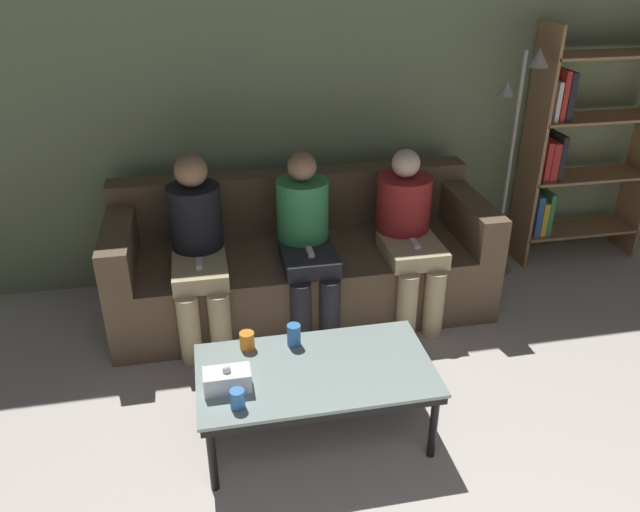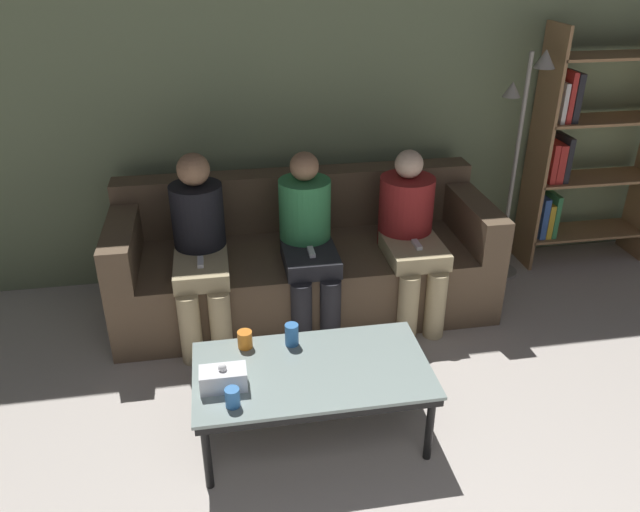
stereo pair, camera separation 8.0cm
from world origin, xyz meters
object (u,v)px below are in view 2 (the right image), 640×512
at_px(couch, 303,262).
at_px(seated_person_mid_right, 410,229).
at_px(cup_near_right, 245,339).
at_px(seated_person_mid_left, 308,236).
at_px(cup_near_left, 292,335).
at_px(bookshelf, 582,153).
at_px(cup_far_center, 232,397).
at_px(coffee_table, 312,375).
at_px(standing_lamp, 520,145).
at_px(tissue_box, 223,378).
at_px(seated_person_left_end, 200,243).

distance_m(couch, seated_person_mid_right, 0.76).
distance_m(cup_near_right, seated_person_mid_left, 0.97).
height_order(cup_near_left, bookshelf, bookshelf).
bearing_deg(cup_near_left, bookshelf, 30.50).
bearing_deg(cup_far_center, coffee_table, 27.69).
relative_size(bookshelf, standing_lamp, 1.09).
bearing_deg(cup_far_center, tissue_box, 104.40).
bearing_deg(tissue_box, standing_lamp, 35.69).
relative_size(couch, cup_near_right, 26.59).
distance_m(couch, bookshelf, 2.23).
distance_m(bookshelf, seated_person_mid_left, 2.21).
height_order(cup_near_left, cup_near_right, cup_near_left).
relative_size(coffee_table, seated_person_mid_left, 1.03).
height_order(seated_person_mid_left, seated_person_mid_right, seated_person_mid_left).
xyz_separation_m(coffee_table, seated_person_mid_right, (0.82, 1.08, 0.23)).
bearing_deg(cup_near_left, couch, 78.55).
height_order(cup_near_right, seated_person_left_end, seated_person_left_end).
xyz_separation_m(coffee_table, seated_person_mid_left, (0.15, 1.08, 0.24)).
height_order(cup_near_right, bookshelf, bookshelf).
relative_size(cup_near_right, bookshelf, 0.05).
height_order(couch, seated_person_left_end, seated_person_left_end).
bearing_deg(seated_person_left_end, cup_near_right, -75.73).
relative_size(tissue_box, bookshelf, 0.12).
bearing_deg(cup_near_left, cup_far_center, -127.32).
distance_m(cup_near_left, standing_lamp, 2.23).
distance_m(standing_lamp, seated_person_mid_right, 1.04).
relative_size(coffee_table, bookshelf, 0.65).
relative_size(standing_lamp, seated_person_left_end, 1.42).
bearing_deg(seated_person_mid_left, seated_person_mid_right, -0.10).
height_order(bookshelf, seated_person_left_end, bookshelf).
bearing_deg(bookshelf, seated_person_left_end, -169.31).
bearing_deg(bookshelf, cup_near_left, -149.50).
xyz_separation_m(coffee_table, bookshelf, (2.28, 1.60, 0.50)).
height_order(standing_lamp, seated_person_mid_right, standing_lamp).
xyz_separation_m(bookshelf, seated_person_mid_left, (-2.13, -0.52, -0.26)).
relative_size(coffee_table, seated_person_left_end, 1.00).
distance_m(cup_near_left, cup_far_center, 0.54).
relative_size(cup_near_right, seated_person_left_end, 0.08).
bearing_deg(tissue_box, couch, 67.01).
height_order(bookshelf, standing_lamp, bookshelf).
distance_m(cup_near_left, bookshelf, 2.76).
relative_size(couch, cup_near_left, 20.84).
xyz_separation_m(cup_near_left, seated_person_left_end, (-0.45, 0.86, 0.15)).
distance_m(couch, cup_near_left, 1.11).
bearing_deg(cup_near_left, seated_person_left_end, 117.94).
bearing_deg(tissue_box, cup_far_center, -75.60).
xyz_separation_m(cup_far_center, seated_person_mid_left, (0.54, 1.29, 0.15)).
relative_size(couch, cup_far_center, 26.34).
bearing_deg(cup_near_right, seated_person_mid_left, 61.60).
distance_m(cup_near_right, tissue_box, 0.33).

